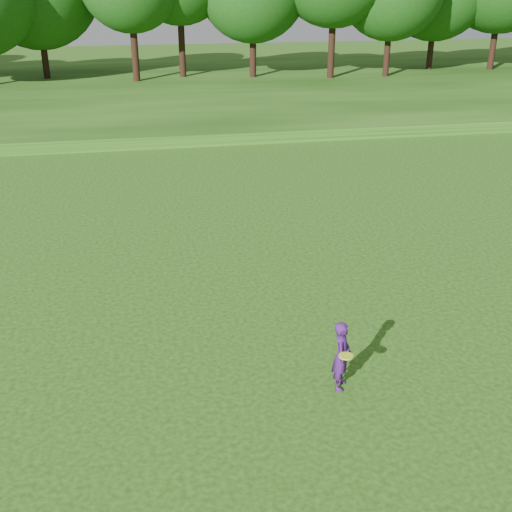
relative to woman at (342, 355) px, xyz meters
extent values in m
plane|color=#1B460D|center=(-1.83, 1.45, -0.75)|extent=(140.00, 140.00, 0.00)
cube|color=#1B460D|center=(-1.83, 35.45, -0.45)|extent=(130.00, 30.00, 0.60)
cube|color=gray|center=(-1.83, 21.45, -0.73)|extent=(130.00, 1.60, 0.04)
imported|color=#451768|center=(0.00, 0.00, 0.00)|extent=(0.55, 0.65, 1.50)
cylinder|color=#DEFF28|center=(-0.04, -0.35, 0.21)|extent=(0.29, 0.29, 0.04)
camera|label=1|loc=(-3.77, -10.51, 7.06)|focal=45.00mm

